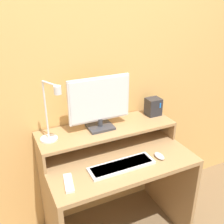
{
  "coord_description": "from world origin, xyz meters",
  "views": [
    {
      "loc": [
        -0.7,
        -1.07,
        1.77
      ],
      "look_at": [
        -0.02,
        0.35,
        1.06
      ],
      "focal_mm": 42.0,
      "sensor_mm": 36.0,
      "label": 1
    }
  ],
  "objects_px": {
    "keyboard": "(122,166)",
    "remote_control": "(69,183)",
    "router_dock": "(153,107)",
    "desk_lamp": "(51,118)",
    "monitor": "(100,103)",
    "mouse": "(159,156)"
  },
  "relations": [
    {
      "from": "router_dock",
      "to": "mouse",
      "type": "bearing_deg",
      "value": -115.75
    },
    {
      "from": "monitor",
      "to": "mouse",
      "type": "height_order",
      "value": "monitor"
    },
    {
      "from": "desk_lamp",
      "to": "keyboard",
      "type": "distance_m",
      "value": 0.55
    },
    {
      "from": "keyboard",
      "to": "remote_control",
      "type": "bearing_deg",
      "value": -177.66
    },
    {
      "from": "remote_control",
      "to": "router_dock",
      "type": "bearing_deg",
      "value": 23.43
    },
    {
      "from": "remote_control",
      "to": "desk_lamp",
      "type": "bearing_deg",
      "value": 92.1
    },
    {
      "from": "monitor",
      "to": "router_dock",
      "type": "height_order",
      "value": "monitor"
    },
    {
      "from": "desk_lamp",
      "to": "keyboard",
      "type": "xyz_separation_m",
      "value": [
        0.37,
        -0.26,
        -0.31
      ]
    },
    {
      "from": "desk_lamp",
      "to": "mouse",
      "type": "bearing_deg",
      "value": -22.91
    },
    {
      "from": "monitor",
      "to": "keyboard",
      "type": "bearing_deg",
      "value": -86.76
    },
    {
      "from": "desk_lamp",
      "to": "router_dock",
      "type": "distance_m",
      "value": 0.84
    },
    {
      "from": "router_dock",
      "to": "remote_control",
      "type": "height_order",
      "value": "router_dock"
    },
    {
      "from": "router_dock",
      "to": "mouse",
      "type": "xyz_separation_m",
      "value": [
        -0.17,
        -0.36,
        -0.2
      ]
    },
    {
      "from": "mouse",
      "to": "remote_control",
      "type": "relative_size",
      "value": 0.55
    },
    {
      "from": "desk_lamp",
      "to": "mouse",
      "type": "height_order",
      "value": "desk_lamp"
    },
    {
      "from": "keyboard",
      "to": "remote_control",
      "type": "distance_m",
      "value": 0.36
    },
    {
      "from": "keyboard",
      "to": "remote_control",
      "type": "relative_size",
      "value": 2.55
    },
    {
      "from": "keyboard",
      "to": "mouse",
      "type": "relative_size",
      "value": 4.63
    },
    {
      "from": "monitor",
      "to": "keyboard",
      "type": "xyz_separation_m",
      "value": [
        0.02,
        -0.31,
        -0.33
      ]
    },
    {
      "from": "keyboard",
      "to": "remote_control",
      "type": "xyz_separation_m",
      "value": [
        -0.36,
        -0.01,
        -0.0
      ]
    },
    {
      "from": "monitor",
      "to": "desk_lamp",
      "type": "bearing_deg",
      "value": -172.24
    },
    {
      "from": "remote_control",
      "to": "monitor",
      "type": "bearing_deg",
      "value": 43.34
    }
  ]
}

